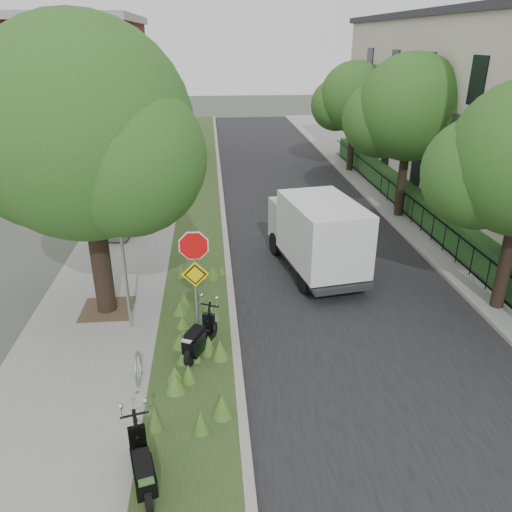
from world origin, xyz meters
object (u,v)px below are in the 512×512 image
(box_truck, at_px, (317,232))
(utility_cabinet, at_px, (114,226))
(scooter_near, at_px, (143,473))
(scooter_far, at_px, (198,342))
(sign_assembly, at_px, (195,268))

(box_truck, distance_m, utility_cabinet, 7.65)
(scooter_near, height_order, utility_cabinet, utility_cabinet)
(scooter_near, height_order, scooter_far, scooter_near)
(scooter_near, distance_m, box_truck, 9.64)
(utility_cabinet, bearing_deg, box_truck, -24.09)
(sign_assembly, bearing_deg, utility_cabinet, 113.27)
(sign_assembly, relative_size, scooter_near, 1.98)
(scooter_near, xyz_separation_m, utility_cabinet, (-2.35, 11.53, 0.22))
(sign_assembly, height_order, scooter_far, sign_assembly)
(scooter_far, height_order, utility_cabinet, utility_cabinet)
(sign_assembly, distance_m, utility_cabinet, 8.28)
(scooter_near, xyz_separation_m, scooter_far, (0.84, 3.83, -0.00))
(sign_assembly, bearing_deg, scooter_near, -101.85)
(scooter_near, distance_m, scooter_far, 3.92)
(scooter_near, height_order, box_truck, box_truck)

